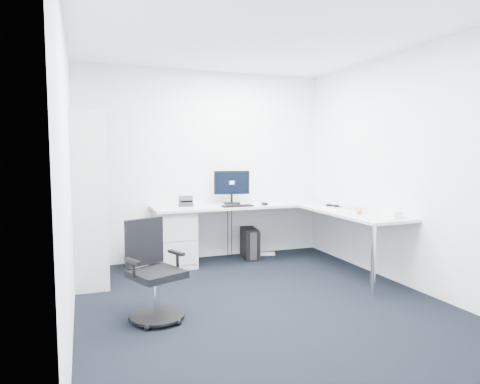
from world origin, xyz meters
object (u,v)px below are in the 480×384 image
object	(u,v)px
l_desk	(259,236)
laptop	(351,198)
bookshelf	(88,198)
monitor	(232,187)
task_chair	(157,271)

from	to	relation	value
l_desk	laptop	size ratio (longest dim) A/B	7.36
bookshelf	monitor	size ratio (longest dim) A/B	3.91
l_desk	monitor	size ratio (longest dim) A/B	5.39
bookshelf	l_desk	bearing A→B (deg)	-1.32
l_desk	bookshelf	distance (m)	2.26
l_desk	task_chair	distance (m)	2.19
bookshelf	task_chair	xyz separation A→B (m)	(0.55, -1.51, -0.54)
l_desk	laptop	xyz separation A→B (m)	(1.12, -0.52, 0.53)
l_desk	bookshelf	xyz separation A→B (m)	(-2.17, 0.05, 0.60)
l_desk	monitor	bearing A→B (deg)	117.10
task_chair	laptop	size ratio (longest dim) A/B	2.47
l_desk	laptop	distance (m)	1.34
l_desk	bookshelf	size ratio (longest dim) A/B	1.38
l_desk	task_chair	size ratio (longest dim) A/B	2.98
l_desk	bookshelf	world-z (taller)	bookshelf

